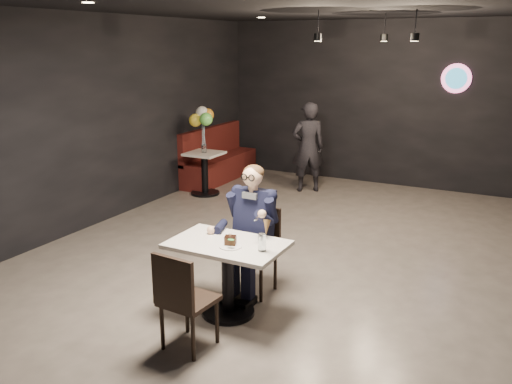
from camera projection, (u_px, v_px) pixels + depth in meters
The scene contains 17 objects.
floor at pixel (312, 273), 6.32m from camera, with size 9.00×9.00×0.00m, color gray.
wall_sign at pixel (456, 78), 9.26m from camera, with size 0.50×0.06×0.50m, color pink, non-canonical shape.
pendant_lights at pixel (374, 20), 7.26m from camera, with size 1.40×1.20×0.36m, color black.
main_table at pixel (228, 279), 5.27m from camera, with size 1.10×0.70×0.75m, color white.
chair_far at pixel (254, 252), 5.72m from camera, with size 0.42×0.46×0.92m, color black.
chair_near at pixel (189, 298), 4.68m from camera, with size 0.42×0.46×0.92m, color black.
seated_man at pixel (254, 229), 5.65m from camera, with size 0.60×0.80×1.44m, color black.
dessert_plate at pixel (231, 246), 5.06m from camera, with size 0.21×0.21×0.01m, color white.
cake_slice at pixel (230, 241), 5.08m from camera, with size 0.10×0.09×0.07m, color black.
mint_leaf at pixel (231, 240), 4.98m from camera, with size 0.07×0.04×0.01m, color green.
sundae_glass at pixel (262, 242), 4.94m from camera, with size 0.07×0.07×0.16m, color silver.
wafer_cone at pixel (267, 227), 4.84m from camera, with size 0.07×0.07×0.14m, color #B6824A.
booth_bench at pixel (220, 154), 10.45m from camera, with size 0.51×2.05×1.02m, color #44110E.
side_table at pixel (205, 174), 9.50m from camera, with size 0.58×0.58×0.72m, color white.
balloon_vase at pixel (204, 149), 9.38m from camera, with size 0.09×0.09×0.14m, color silver.
balloon_bunch at pixel (203, 125), 9.27m from camera, with size 0.41×0.41×0.67m, color yellow.
passerby at pixel (308, 147), 9.60m from camera, with size 0.58×0.38×1.60m, color black.
Camera 1 is at (2.11, -5.49, 2.60)m, focal length 38.00 mm.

